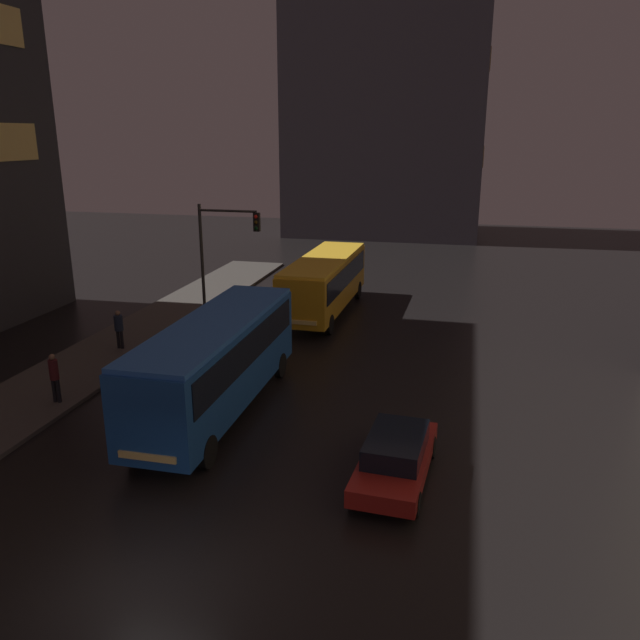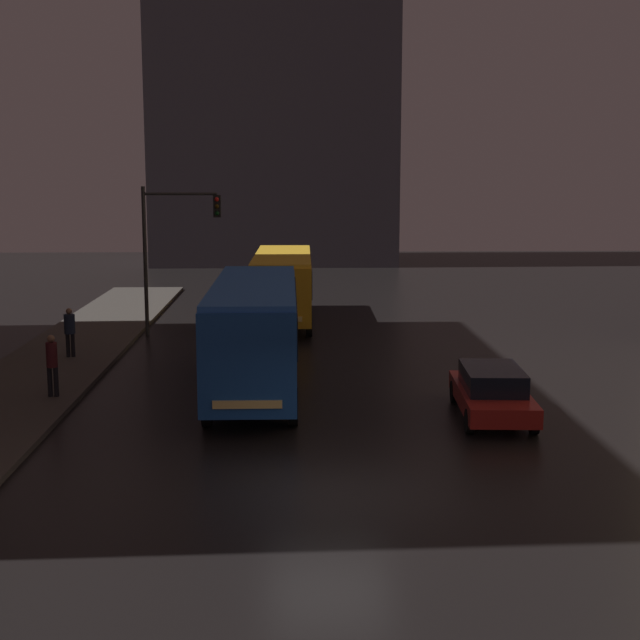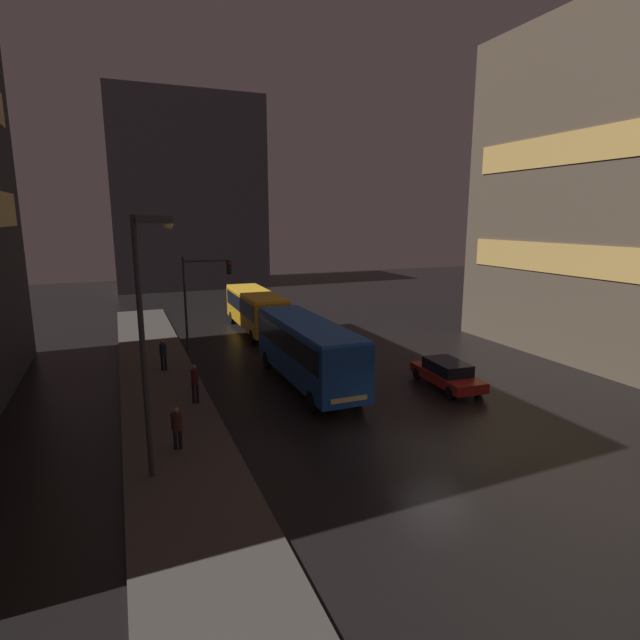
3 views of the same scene
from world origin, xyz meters
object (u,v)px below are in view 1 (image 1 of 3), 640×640
pedestrian_near (119,326)px  traffic_light_main (222,245)px  bus_far (325,279)px  bus_near (217,356)px  car_taxi (396,456)px  pedestrian_far (54,374)px

pedestrian_near → traffic_light_main: size_ratio=0.29×
bus_far → traffic_light_main: 6.02m
bus_far → traffic_light_main: (-4.51, -3.31, 2.23)m
bus_near → car_taxi: bus_near is taller
pedestrian_far → traffic_light_main: size_ratio=0.30×
traffic_light_main → bus_near: bearing=-69.4°
bus_far → pedestrian_near: size_ratio=5.80×
bus_near → traffic_light_main: traffic_light_main is taller
bus_near → pedestrian_near: 8.46m
bus_near → car_taxi: size_ratio=2.17×
bus_far → pedestrian_far: bearing=65.8°
bus_near → bus_far: 13.28m
car_taxi → pedestrian_near: bearing=-27.4°
traffic_light_main → pedestrian_far: bearing=-101.2°
pedestrian_near → car_taxi: bearing=-137.7°
bus_far → pedestrian_far: (-6.65, -14.13, -0.71)m
pedestrian_near → pedestrian_far: (0.90, -5.85, 0.01)m
car_taxi → traffic_light_main: 16.93m
bus_far → bus_near: bearing=87.7°
bus_far → car_taxi: (5.82, -16.28, -1.20)m
bus_near → car_taxi: (6.58, -3.03, -1.36)m
car_taxi → traffic_light_main: (-10.33, 12.97, 3.43)m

